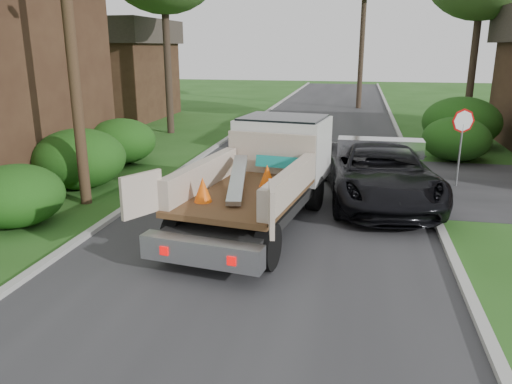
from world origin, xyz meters
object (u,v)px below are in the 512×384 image
Objects in this scene: utility_pole at (68,12)px; house_left_far at (106,68)px; black_pickup at (379,172)px; stop_sign at (462,131)px; flatbed_truck at (269,166)px.

utility_pole reaches higher than house_left_far.
utility_pole is at bearing -174.50° from black_pickup.
stop_sign reaches higher than black_pickup.
utility_pole is 9.42m from black_pickup.
flatbed_truck is 1.11× the size of black_pickup.
flatbed_truck is (5.30, -0.04, -3.83)m from utility_pole.
utility_pole reaches higher than stop_sign.
stop_sign is 0.40× the size of black_pickup.
house_left_far is at bearing 136.26° from flatbed_truck.
stop_sign is 0.36× the size of flatbed_truck.
stop_sign is 22.81m from house_left_far.
utility_pole is 1.63× the size of black_pickup.
utility_pole is 18.93m from house_left_far.
house_left_far is (-18.70, 13.00, 1.27)m from stop_sign.
flatbed_truck is at bearing -0.44° from utility_pole.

